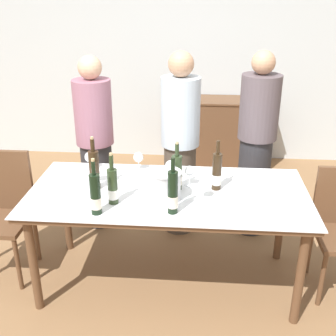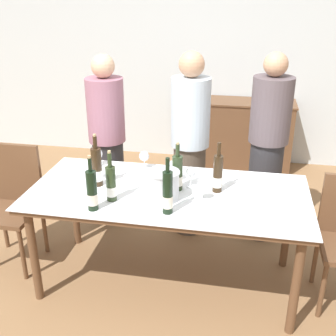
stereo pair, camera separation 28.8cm
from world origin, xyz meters
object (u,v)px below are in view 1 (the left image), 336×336
at_px(wine_glass_2, 138,158).
at_px(wine_glass_5, 190,172).
at_px(wine_bottle_2, 96,195).
at_px(wine_glass_1, 90,157).
at_px(dining_table, 168,200).
at_px(wine_bottle_1, 113,187).
at_px(wine_bottle_4, 94,171).
at_px(chair_left_end, 3,206).
at_px(sideboard_cabinet, 222,132).
at_px(ice_bucket, 165,185).
at_px(wine_bottle_5, 177,173).
at_px(wine_glass_0, 171,166).
at_px(person_guest_left, 180,146).
at_px(person_guest_right, 256,147).
at_px(person_host, 95,145).
at_px(wine_glass_3, 94,168).
at_px(wine_bottle_3, 217,172).
at_px(wine_bottle_0, 173,193).
at_px(wine_glass_4, 204,185).

xyz_separation_m(wine_glass_2, wine_glass_5, (0.41, -0.26, 0.01)).
bearing_deg(wine_bottle_2, wine_glass_1, 107.07).
height_order(dining_table, wine_bottle_1, wine_bottle_1).
relative_size(wine_bottle_4, chair_left_end, 0.40).
distance_m(sideboard_cabinet, ice_bucket, 2.56).
xyz_separation_m(wine_bottle_4, wine_glass_2, (0.26, 0.36, -0.04)).
bearing_deg(wine_bottle_5, wine_bottle_4, -176.06).
relative_size(wine_bottle_5, wine_glass_0, 2.20).
bearing_deg(person_guest_left, sideboard_cabinet, 74.34).
height_order(wine_glass_0, person_guest_right, person_guest_right).
bearing_deg(wine_bottle_5, person_guest_left, 91.14).
xyz_separation_m(wine_bottle_5, person_host, (-0.77, 0.78, -0.10)).
relative_size(dining_table, wine_glass_3, 12.52).
bearing_deg(wine_glass_1, chair_left_end, -157.46).
xyz_separation_m(wine_bottle_4, wine_glass_3, (-0.03, 0.11, -0.03)).
relative_size(wine_bottle_3, person_guest_left, 0.22).
distance_m(wine_bottle_0, wine_glass_0, 0.48).
relative_size(wine_glass_3, person_guest_right, 0.10).
relative_size(wine_glass_2, wine_glass_5, 0.94).
distance_m(wine_bottle_0, wine_bottle_3, 0.46).
height_order(wine_glass_5, chair_left_end, chair_left_end).
distance_m(ice_bucket, person_guest_left, 0.90).
distance_m(wine_glass_1, person_host, 0.48).
bearing_deg(ice_bucket, wine_glass_3, 157.32).
relative_size(dining_table, ice_bucket, 9.02).
distance_m(wine_glass_0, wine_glass_2, 0.33).
distance_m(wine_bottle_4, person_host, 0.85).
distance_m(wine_bottle_5, wine_glass_1, 0.76).
distance_m(sideboard_cabinet, person_guest_left, 1.68).
xyz_separation_m(sideboard_cabinet, wine_glass_1, (-1.12, -2.00, 0.44)).
height_order(ice_bucket, wine_bottle_2, wine_bottle_2).
height_order(wine_glass_0, chair_left_end, chair_left_end).
height_order(wine_glass_3, person_guest_right, person_guest_right).
relative_size(wine_glass_5, person_host, 0.10).
relative_size(wine_bottle_5, person_guest_right, 0.22).
distance_m(wine_bottle_2, person_host, 1.21).
relative_size(sideboard_cabinet, wine_bottle_3, 3.24).
relative_size(wine_bottle_1, wine_glass_2, 2.49).
bearing_deg(wine_bottle_5, wine_bottle_3, 4.63).
xyz_separation_m(wine_glass_1, person_guest_right, (1.34, 0.46, -0.05)).
height_order(wine_bottle_5, chair_left_end, wine_bottle_5).
height_order(wine_bottle_3, wine_glass_0, wine_bottle_3).
bearing_deg(wine_bottle_3, chair_left_end, 179.29).
distance_m(sideboard_cabinet, person_host, 1.98).
xyz_separation_m(wine_bottle_2, wine_glass_0, (0.43, 0.52, -0.01)).
bearing_deg(wine_bottle_2, wine_bottle_1, 61.82).
bearing_deg(wine_glass_5, wine_glass_3, 179.84).
bearing_deg(wine_glass_0, wine_glass_3, -173.00).
xyz_separation_m(wine_bottle_0, wine_glass_1, (-0.69, 0.65, -0.04)).
xyz_separation_m(wine_glass_4, person_guest_left, (-0.20, 0.86, -0.05)).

